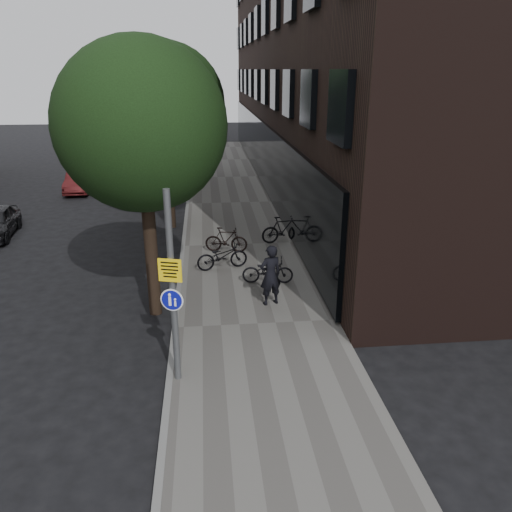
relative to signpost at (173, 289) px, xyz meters
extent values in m
plane|color=black|center=(1.80, -0.96, -2.31)|extent=(120.00, 120.00, 0.00)
cube|color=#62605A|center=(2.05, 9.04, -2.25)|extent=(4.50, 60.00, 0.12)
cube|color=slate|center=(-0.20, 9.04, -2.25)|extent=(0.15, 60.00, 0.13)
cube|color=black|center=(10.30, 21.04, 6.69)|extent=(12.00, 40.00, 18.00)
cylinder|color=black|center=(-0.80, 3.54, -0.71)|extent=(0.36, 0.36, 3.20)
sphere|color=black|center=(-0.80, 3.54, 2.99)|extent=(4.40, 4.40, 4.40)
sphere|color=black|center=(-0.40, 4.34, 1.99)|extent=(2.64, 2.64, 2.64)
cylinder|color=black|center=(-0.80, 12.04, -0.71)|extent=(0.36, 0.36, 3.20)
sphere|color=black|center=(-0.80, 12.04, 2.99)|extent=(5.00, 5.00, 5.00)
sphere|color=black|center=(-0.40, 12.84, 1.99)|extent=(3.00, 3.00, 3.00)
cylinder|color=black|center=(-0.80, 21.04, -0.71)|extent=(0.36, 0.36, 3.20)
sphere|color=black|center=(-0.80, 21.04, 2.99)|extent=(5.00, 5.00, 5.00)
sphere|color=black|center=(-0.40, 21.84, 1.99)|extent=(3.00, 3.00, 3.00)
cylinder|color=#595B5E|center=(0.00, 0.00, -0.02)|extent=(0.14, 0.14, 4.34)
cube|color=#DDB70B|center=(0.00, 0.00, 0.46)|extent=(0.49, 0.17, 0.50)
cylinder|color=#0D1191|center=(0.00, 0.00, -0.21)|extent=(0.43, 0.14, 0.44)
cylinder|color=white|center=(0.00, 0.00, -0.21)|extent=(0.49, 0.15, 0.50)
imported|color=black|center=(2.55, 3.56, -1.28)|extent=(0.77, 0.62, 1.83)
imported|color=black|center=(2.67, 5.10, -1.76)|extent=(1.70, 0.76, 0.86)
imported|color=black|center=(3.80, 9.08, -1.65)|extent=(1.87, 0.83, 1.09)
imported|color=black|center=(1.25, 6.49, -1.72)|extent=(1.89, 1.02, 0.94)
imported|color=black|center=(1.47, 8.20, -1.71)|extent=(1.67, 0.75, 0.97)
imported|color=maroon|center=(-6.45, 19.59, -1.70)|extent=(1.50, 3.79, 1.23)
imported|color=#1B1E31|center=(-6.44, 25.51, -1.66)|extent=(2.00, 4.55, 1.30)
camera|label=1|loc=(0.77, -9.70, 4.33)|focal=35.00mm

